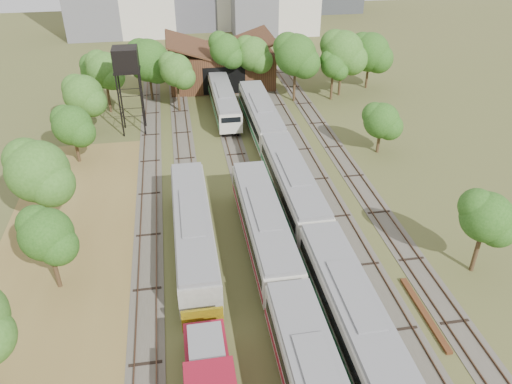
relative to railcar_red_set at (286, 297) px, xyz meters
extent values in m
plane|color=#475123|center=(2.00, -5.59, -2.13)|extent=(240.00, 240.00, 0.00)
cube|color=brown|center=(-16.00, 2.41, -2.11)|extent=(14.00, 60.00, 0.04)
cube|color=#4C473D|center=(-10.00, 19.41, -2.10)|extent=(2.60, 80.00, 0.06)
cube|color=#472D1E|center=(-10.72, 19.41, -2.01)|extent=(0.08, 80.00, 0.14)
cube|color=#472D1E|center=(-9.28, 19.41, -2.01)|extent=(0.08, 80.00, 0.14)
cube|color=#4C473D|center=(-6.00, 19.41, -2.10)|extent=(2.60, 80.00, 0.06)
cube|color=#472D1E|center=(-6.72, 19.41, -2.01)|extent=(0.08, 80.00, 0.14)
cube|color=#472D1E|center=(-5.28, 19.41, -2.01)|extent=(0.08, 80.00, 0.14)
cube|color=#4C473D|center=(0.00, 19.41, -2.10)|extent=(2.60, 80.00, 0.06)
cube|color=#472D1E|center=(-0.72, 19.41, -2.01)|extent=(0.08, 80.00, 0.14)
cube|color=#472D1E|center=(0.72, 19.41, -2.01)|extent=(0.08, 80.00, 0.14)
cube|color=#4C473D|center=(4.00, 19.41, -2.10)|extent=(2.60, 80.00, 0.06)
cube|color=#472D1E|center=(3.28, 19.41, -2.01)|extent=(0.08, 80.00, 0.14)
cube|color=#472D1E|center=(4.72, 19.41, -2.01)|extent=(0.08, 80.00, 0.14)
cube|color=#4C473D|center=(8.00, 19.41, -2.10)|extent=(2.60, 80.00, 0.06)
cube|color=#472D1E|center=(7.28, 19.41, -2.01)|extent=(0.08, 80.00, 0.14)
cube|color=#472D1E|center=(8.72, 19.41, -2.01)|extent=(0.08, 80.00, 0.14)
cube|color=#4C473D|center=(12.00, 19.41, -2.10)|extent=(2.60, 80.00, 0.06)
cube|color=#472D1E|center=(11.28, 19.41, -2.01)|extent=(0.08, 80.00, 0.14)
cube|color=#472D1E|center=(12.72, 19.41, -2.01)|extent=(0.08, 80.00, 0.14)
cube|color=black|center=(0.00, 8.81, -1.69)|extent=(2.42, 15.64, 0.88)
cube|color=beige|center=(0.00, 8.81, 0.13)|extent=(3.19, 17.00, 2.75)
cube|color=black|center=(0.00, 8.81, 0.46)|extent=(3.25, 15.64, 0.93)
cube|color=slate|center=(0.00, 8.81, 1.70)|extent=(2.93, 16.66, 0.40)
cube|color=maroon|center=(0.00, 8.81, -0.64)|extent=(3.25, 16.66, 0.49)
cube|color=black|center=(4.00, -2.45, -1.69)|extent=(2.43, 15.64, 0.88)
cube|color=beige|center=(4.00, -2.45, 0.14)|extent=(3.20, 17.00, 2.76)
cube|color=black|center=(4.00, -2.45, 0.47)|extent=(3.26, 15.64, 0.94)
cube|color=slate|center=(4.00, -2.45, 1.72)|extent=(2.95, 16.66, 0.40)
cube|color=#1A6B35|center=(4.00, -2.45, -0.64)|extent=(3.26, 16.66, 0.50)
cube|color=black|center=(4.00, 15.05, -1.69)|extent=(2.43, 15.64, 0.88)
cube|color=beige|center=(4.00, 15.05, 0.14)|extent=(3.20, 17.00, 2.76)
cube|color=black|center=(4.00, 15.05, 0.47)|extent=(3.26, 15.64, 0.94)
cube|color=slate|center=(4.00, 15.05, 1.72)|extent=(2.95, 16.66, 0.40)
cube|color=#1A6B35|center=(4.00, 15.05, -0.64)|extent=(3.26, 16.66, 0.50)
cube|color=black|center=(4.00, 32.55, -1.69)|extent=(2.43, 15.64, 0.88)
cube|color=beige|center=(4.00, 32.55, 0.14)|extent=(3.20, 17.00, 2.76)
cube|color=black|center=(4.00, 32.55, 0.47)|extent=(3.26, 15.64, 0.94)
cube|color=slate|center=(4.00, 32.55, 1.72)|extent=(2.95, 16.66, 0.40)
cube|color=#1A6B35|center=(4.00, 32.55, -0.64)|extent=(3.26, 16.66, 0.50)
cube|color=black|center=(0.00, 38.99, -1.73)|extent=(2.17, 14.72, 0.79)
cube|color=beige|center=(0.00, 38.99, -0.10)|extent=(2.86, 16.00, 2.47)
cube|color=black|center=(0.00, 38.99, 0.19)|extent=(2.92, 14.72, 0.84)
cube|color=slate|center=(0.00, 38.99, 1.31)|extent=(2.63, 15.68, 0.36)
cube|color=#1A6B35|center=(0.00, 38.99, -0.80)|extent=(2.92, 15.68, 0.44)
cube|color=beige|center=(0.00, 31.04, -0.23)|extent=(2.90, 0.25, 2.22)
cube|color=black|center=(-6.00, -4.69, -1.65)|extent=(2.34, 7.20, 0.96)
cube|color=maroon|center=(-6.00, -3.89, -0.37)|extent=(2.66, 4.40, 1.60)
cube|color=gold|center=(-6.00, -0.74, -0.42)|extent=(2.87, 0.20, 1.92)
cube|color=slate|center=(-6.00, -4.69, 1.38)|extent=(2.13, 3.60, 0.21)
cube|color=black|center=(-6.00, 9.31, -1.70)|extent=(2.35, 16.56, 0.86)
cube|color=gray|center=(-6.00, 9.31, 0.07)|extent=(3.10, 18.00, 2.68)
cube|color=black|center=(-6.00, 9.31, 0.39)|extent=(3.16, 16.56, 0.91)
cube|color=slate|center=(-6.00, 9.31, 1.60)|extent=(2.86, 17.64, 0.39)
cylinder|color=black|center=(-13.30, 34.22, 1.83)|extent=(0.20, 0.20, 7.92)
cylinder|color=black|center=(-10.62, 34.22, 1.83)|extent=(0.20, 0.20, 7.92)
cylinder|color=black|center=(-13.30, 36.89, 1.83)|extent=(0.20, 0.20, 7.92)
cylinder|color=black|center=(-10.62, 36.89, 1.83)|extent=(0.20, 0.20, 7.92)
cube|color=black|center=(-11.96, 35.55, 5.90)|extent=(3.12, 3.12, 0.20)
cube|color=black|center=(-11.96, 35.55, 7.33)|extent=(2.97, 2.97, 2.67)
cube|color=#5B321A|center=(10.20, -1.28, -2.00)|extent=(0.47, 7.57, 0.25)
cube|color=#382114|center=(1.00, 52.41, 0.62)|extent=(16.00, 11.00, 5.50)
cube|color=#382114|center=(-3.00, 52.41, 3.97)|extent=(8.45, 11.55, 2.96)
cube|color=#382114|center=(5.00, 52.41, 3.97)|extent=(8.45, 11.55, 2.96)
cube|color=black|center=(1.00, 46.96, 0.07)|extent=(6.40, 0.15, 4.12)
cylinder|color=#382616|center=(-16.79, 6.45, -0.14)|extent=(0.36, 0.36, 3.97)
sphere|color=#1F4C14|center=(-16.79, 6.45, 2.93)|extent=(4.00, 4.00, 4.00)
cylinder|color=#382616|center=(-18.67, 14.42, 0.31)|extent=(0.36, 0.36, 4.87)
sphere|color=#1F4C14|center=(-18.67, 14.42, 4.07)|extent=(5.37, 5.37, 5.37)
cylinder|color=#382616|center=(-18.01, 28.07, -0.36)|extent=(0.36, 0.36, 3.53)
sphere|color=#1F4C14|center=(-18.01, 28.07, 2.37)|extent=(4.40, 4.40, 4.40)
cylinder|color=#382616|center=(-17.67, 36.09, -0.13)|extent=(0.36, 0.36, 4.00)
sphere|color=#1F4C14|center=(-17.67, 36.09, 2.97)|extent=(4.90, 4.90, 4.90)
cylinder|color=#382616|center=(-17.08, 46.76, -0.25)|extent=(0.36, 0.36, 3.76)
sphere|color=#1F4C14|center=(-17.08, 46.76, 2.66)|extent=(4.63, 4.63, 4.63)
cylinder|color=#382616|center=(-15.59, 42.87, 0.26)|extent=(0.36, 0.36, 4.77)
sphere|color=#1F4C14|center=(-15.59, 42.87, 3.94)|extent=(4.68, 4.68, 4.68)
cylinder|color=#382616|center=(-9.84, 46.61, 0.20)|extent=(0.36, 0.36, 4.65)
sphere|color=#1F4C14|center=(-9.84, 46.61, 3.79)|extent=(6.02, 6.02, 6.02)
cylinder|color=#382616|center=(-6.04, 41.53, 0.18)|extent=(0.36, 0.36, 4.61)
sphere|color=#1F4C14|center=(-6.04, 41.53, 3.74)|extent=(4.41, 4.41, 4.41)
cylinder|color=#382616|center=(1.33, 47.07, 0.54)|extent=(0.36, 0.36, 5.34)
sphere|color=#1F4C14|center=(1.33, 47.07, 4.67)|extent=(4.59, 4.59, 4.59)
cylinder|color=#382616|center=(5.39, 47.09, 0.21)|extent=(0.36, 0.36, 4.69)
sphere|color=#1F4C14|center=(5.39, 47.09, 3.84)|extent=(5.01, 5.01, 5.01)
cylinder|color=#382616|center=(10.78, 42.62, 0.56)|extent=(0.36, 0.36, 5.37)
sphere|color=#1F4C14|center=(10.78, 42.62, 4.71)|extent=(5.86, 5.86, 5.86)
cylinder|color=#382616|center=(18.13, 43.92, 0.46)|extent=(0.36, 0.36, 5.17)
sphere|color=#1F4C14|center=(18.13, 43.92, 4.45)|extent=(6.08, 6.08, 6.08)
cylinder|color=#382616|center=(23.31, 46.25, 0.08)|extent=(0.36, 0.36, 4.42)
sphere|color=#1F4C14|center=(23.31, 46.25, 3.49)|extent=(5.88, 5.88, 5.88)
cylinder|color=#382616|center=(16.29, 2.79, -0.05)|extent=(0.36, 0.36, 4.15)
sphere|color=#1F4C14|center=(16.29, 2.79, 3.15)|extent=(4.00, 4.00, 4.00)
cylinder|color=#382616|center=(16.69, 24.58, -0.54)|extent=(0.36, 0.36, 3.17)
sphere|color=#1F4C14|center=(16.69, 24.58, 1.91)|extent=(4.13, 4.13, 4.13)
cylinder|color=#382616|center=(16.37, 42.33, -0.10)|extent=(0.36, 0.36, 4.05)
sphere|color=#1F4C14|center=(16.37, 42.33, 3.03)|extent=(3.66, 3.66, 3.66)
camera|label=1|loc=(-6.54, -25.50, 24.74)|focal=35.00mm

